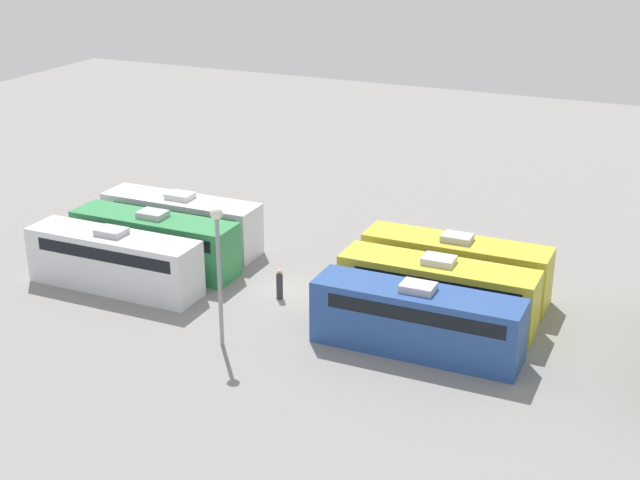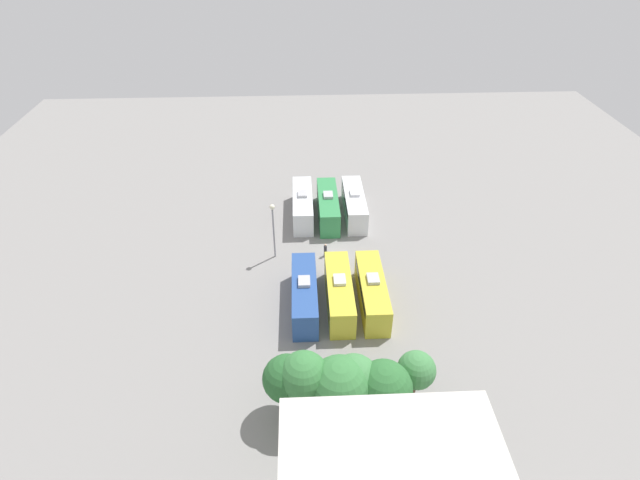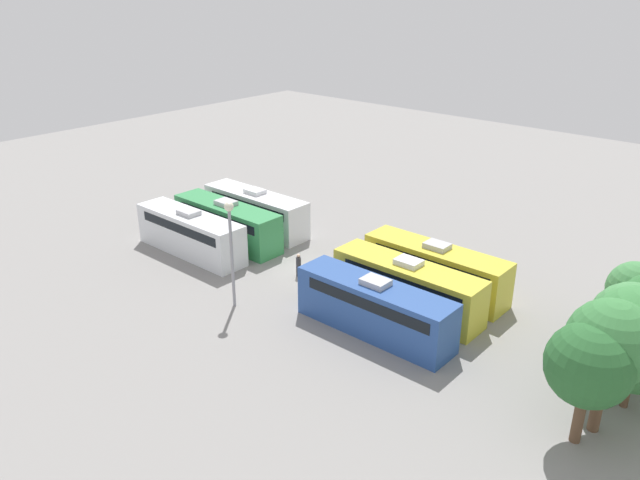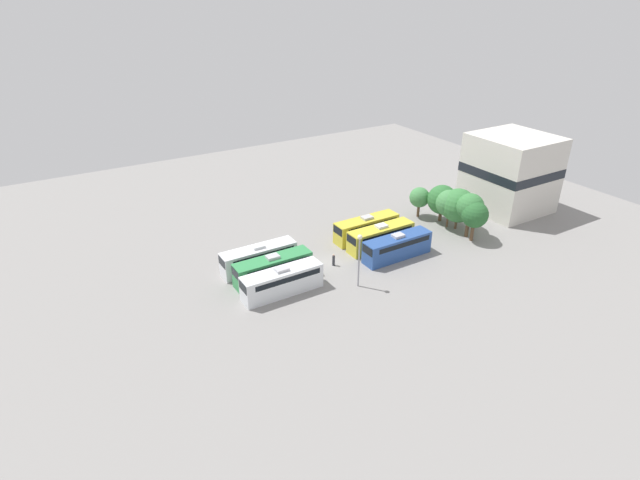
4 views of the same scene
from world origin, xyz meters
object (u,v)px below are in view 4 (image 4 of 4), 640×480
(light_pole, at_px, (359,251))
(tree_0, at_px, (420,197))
(bus_4, at_px, (381,236))
(tree_1, at_px, (442,200))
(bus_5, at_px, (397,246))
(tree_4, at_px, (470,207))
(tree_2, at_px, (450,203))
(tree_5, at_px, (475,215))
(bus_0, at_px, (259,257))
(depot_building, at_px, (510,173))
(bus_2, at_px, (282,281))
(worker_person, at_px, (334,260))
(bus_1, at_px, (273,268))
(bus_3, at_px, (367,227))
(tree_3, at_px, (458,206))

(light_pole, bearing_deg, tree_0, 121.02)
(bus_4, relative_size, tree_1, 1.71)
(bus_5, height_order, tree_0, tree_0)
(tree_4, bearing_deg, tree_1, 174.95)
(tree_1, height_order, tree_2, tree_2)
(light_pole, xyz_separation_m, tree_5, (-1.71, 21.48, -0.79))
(bus_0, distance_m, depot_building, 44.35)
(depot_building, bearing_deg, bus_2, -84.67)
(tree_2, height_order, tree_5, tree_5)
(bus_5, bearing_deg, worker_person, -106.82)
(bus_5, xyz_separation_m, tree_1, (-5.96, 13.57, 1.86))
(bus_0, height_order, bus_2, same)
(bus_0, bearing_deg, bus_5, 68.55)
(bus_1, height_order, light_pole, light_pole)
(bus_4, relative_size, depot_building, 0.82)
(bus_2, height_order, depot_building, depot_building)
(bus_1, height_order, tree_0, tree_0)
(light_pole, bearing_deg, bus_5, 110.63)
(bus_3, xyz_separation_m, tree_2, (3.30, 13.02, 2.18))
(bus_5, bearing_deg, tree_3, 100.52)
(bus_2, height_order, light_pole, light_pole)
(bus_3, relative_size, tree_0, 2.04)
(bus_3, bearing_deg, tree_4, 61.15)
(tree_1, xyz_separation_m, tree_5, (7.56, -0.90, 0.50))
(worker_person, relative_size, tree_1, 0.29)
(bus_1, distance_m, tree_0, 29.35)
(bus_2, bearing_deg, tree_2, 96.67)
(bus_2, xyz_separation_m, bus_4, (-3.47, 17.48, 0.00))
(tree_0, height_order, tree_5, tree_5)
(bus_1, height_order, tree_1, tree_1)
(bus_5, bearing_deg, bus_1, -101.26)
(light_pole, xyz_separation_m, tree_3, (-5.84, 22.37, -1.04))
(bus_0, xyz_separation_m, tree_2, (3.20, 30.41, 2.18))
(tree_1, height_order, depot_building, depot_building)
(light_pole, relative_size, tree_0, 1.44)
(bus_5, relative_size, tree_2, 1.68)
(bus_0, relative_size, tree_1, 1.71)
(bus_4, xyz_separation_m, worker_person, (0.96, -8.55, -0.96))
(bus_2, xyz_separation_m, bus_3, (-6.86, 17.46, 0.00))
(bus_3, relative_size, light_pole, 1.42)
(bus_2, relative_size, light_pole, 1.42)
(tree_2, bearing_deg, tree_5, -2.59)
(bus_5, distance_m, tree_3, 13.95)
(bus_4, bearing_deg, tree_4, 73.68)
(tree_1, bearing_deg, tree_2, -16.19)
(bus_4, relative_size, tree_0, 2.04)
(bus_4, xyz_separation_m, tree_5, (5.18, 12.76, 2.36))
(depot_building, bearing_deg, bus_4, -88.60)
(tree_0, bearing_deg, bus_2, -73.11)
(bus_0, xyz_separation_m, bus_2, (6.77, -0.07, 0.00))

